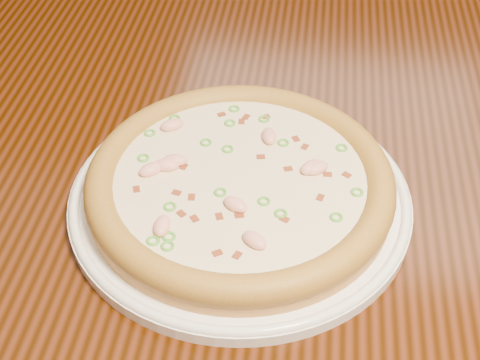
# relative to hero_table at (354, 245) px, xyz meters

# --- Properties ---
(hero_table) EXTENTS (1.20, 0.80, 0.75)m
(hero_table) POSITION_rel_hero_table_xyz_m (0.00, 0.00, 0.00)
(hero_table) COLOR black
(hero_table) RESTS_ON ground
(plate) EXTENTS (0.32, 0.32, 0.02)m
(plate) POSITION_rel_hero_table_xyz_m (-0.12, -0.05, 0.11)
(plate) COLOR white
(plate) RESTS_ON hero_table
(pizza) EXTENTS (0.29, 0.29, 0.03)m
(pizza) POSITION_rel_hero_table_xyz_m (-0.12, -0.05, 0.13)
(pizza) COLOR #BB8944
(pizza) RESTS_ON plate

